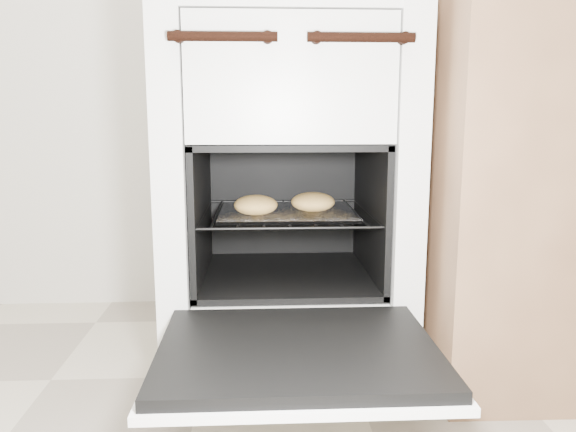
# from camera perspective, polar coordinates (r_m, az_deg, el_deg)

# --- Properties ---
(stove) EXTENTS (0.53, 0.60, 0.82)m
(stove) POSITION_cam_1_polar(r_m,az_deg,el_deg) (1.35, -0.28, 2.85)
(stove) COLOR silver
(stove) RESTS_ON ground
(oven_door) EXTENTS (0.48, 0.37, 0.03)m
(oven_door) POSITION_cam_1_polar(r_m,az_deg,el_deg) (0.97, 0.98, -13.82)
(oven_door) COLOR black
(oven_door) RESTS_ON stove
(oven_rack) EXTENTS (0.39, 0.37, 0.01)m
(oven_rack) POSITION_cam_1_polar(r_m,az_deg,el_deg) (1.30, -0.16, 0.31)
(oven_rack) COLOR black
(oven_rack) RESTS_ON stove
(foil_sheet) EXTENTS (0.30, 0.27, 0.01)m
(foil_sheet) POSITION_cam_1_polar(r_m,az_deg,el_deg) (1.28, -0.12, 0.41)
(foil_sheet) COLOR white
(foil_sheet) RESTS_ON oven_rack
(baked_rolls) EXTENTS (0.24, 0.19, 0.04)m
(baked_rolls) POSITION_cam_1_polar(r_m,az_deg,el_deg) (1.26, 0.36, 1.36)
(baked_rolls) COLOR tan
(baked_rolls) RESTS_ON foil_sheet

